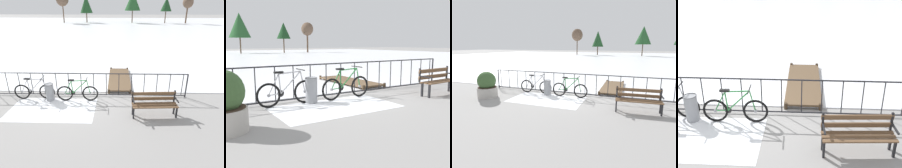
% 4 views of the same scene
% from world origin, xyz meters
% --- Properties ---
extents(ground_plane, '(160.00, 160.00, 0.00)m').
position_xyz_m(ground_plane, '(0.00, 0.00, 0.00)').
color(ground_plane, gray).
extents(frozen_pond, '(80.00, 56.00, 0.03)m').
position_xyz_m(frozen_pond, '(0.00, 28.40, 0.01)').
color(frozen_pond, white).
rests_on(frozen_pond, ground).
extents(snow_patch, '(3.28, 1.85, 0.01)m').
position_xyz_m(snow_patch, '(-0.93, -1.20, 0.00)').
color(snow_patch, white).
rests_on(snow_patch, ground).
extents(railing_fence, '(9.06, 0.06, 1.07)m').
position_xyz_m(railing_fence, '(0.00, 0.00, 0.56)').
color(railing_fence, '#232328').
rests_on(railing_fence, ground).
extents(bicycle_near_railing, '(1.71, 0.52, 0.97)m').
position_xyz_m(bicycle_near_railing, '(-1.94, -0.33, 0.37)').
color(bicycle_near_railing, black).
rests_on(bicycle_near_railing, ground).
extents(bicycle_second, '(1.71, 0.52, 0.97)m').
position_xyz_m(bicycle_second, '(-0.09, -0.44, 0.37)').
color(bicycle_second, black).
rests_on(bicycle_second, ground).
extents(park_bench, '(1.63, 0.57, 0.89)m').
position_xyz_m(park_bench, '(2.88, -1.48, 0.51)').
color(park_bench, brown).
rests_on(park_bench, ground).
extents(trash_bin, '(0.35, 0.35, 0.73)m').
position_xyz_m(trash_bin, '(-1.26, -0.42, 0.37)').
color(trash_bin, gray).
rests_on(trash_bin, ground).
extents(wooden_dock, '(1.10, 3.35, 0.20)m').
position_xyz_m(wooden_dock, '(1.66, 1.93, 0.12)').
color(wooden_dock, brown).
rests_on(wooden_dock, ground).
extents(tree_west_mid, '(2.19, 2.19, 5.51)m').
position_xyz_m(tree_west_mid, '(16.53, 37.03, 4.23)').
color(tree_west_mid, brown).
rests_on(tree_west_mid, ground).
extents(tree_centre, '(2.79, 2.79, 5.89)m').
position_xyz_m(tree_centre, '(-5.56, 38.78, 3.98)').
color(tree_centre, brown).
rests_on(tree_centre, ground).
extents(tree_east_mid, '(3.50, 3.50, 6.65)m').
position_xyz_m(tree_east_mid, '(4.83, 38.20, 4.63)').
color(tree_east_mid, brown).
rests_on(tree_east_mid, ground).
extents(tree_far_east, '(2.39, 2.39, 5.32)m').
position_xyz_m(tree_far_east, '(12.07, 37.39, 3.89)').
color(tree_far_east, brown).
rests_on(tree_far_east, ground).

